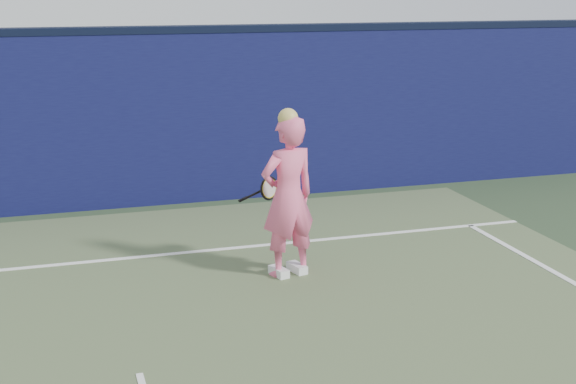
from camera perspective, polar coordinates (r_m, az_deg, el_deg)
name	(u,v)px	position (r m, az deg, el deg)	size (l,w,h in m)	color
backstop_wall	(90,123)	(11.89, -13.91, 4.79)	(24.00, 0.40, 2.50)	#0D0E3B
wall_cap	(84,31)	(11.75, -14.30, 11.05)	(24.00, 0.42, 0.10)	black
player	(288,196)	(8.83, 0.00, -0.31)	(0.75, 0.59, 1.89)	#FE6391
racket	(267,189)	(9.19, -1.49, 0.21)	(0.52, 0.18, 0.28)	black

